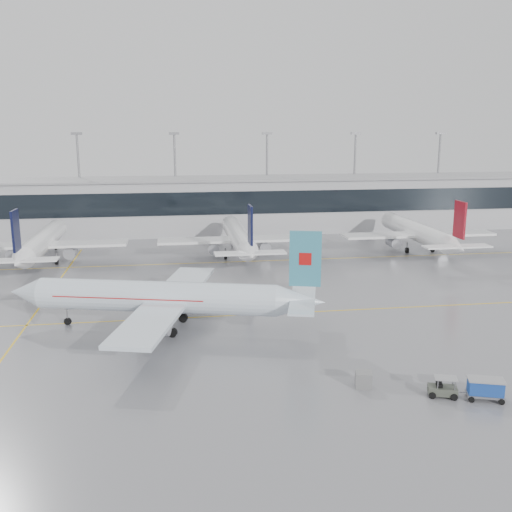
{
  "coord_description": "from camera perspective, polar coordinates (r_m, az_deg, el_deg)",
  "views": [
    {
      "loc": [
        -12.06,
        -69.09,
        23.28
      ],
      "look_at": [
        0.0,
        12.0,
        5.0
      ],
      "focal_mm": 40.0,
      "sensor_mm": 36.0,
      "label": 1
    }
  ],
  "objects": [
    {
      "name": "terminal",
      "position": [
        132.77,
        -3.19,
        5.07
      ],
      "size": [
        180.0,
        15.0,
        12.0
      ],
      "primitive_type": "cube",
      "color": "#A8A8AC",
      "rests_on": "ground"
    },
    {
      "name": "parked_jet_d",
      "position": [
        114.72,
        15.91,
        2.26
      ],
      "size": [
        29.64,
        36.96,
        11.72
      ],
      "rotation": [
        0.0,
        0.0,
        1.57
      ],
      "color": "white",
      "rests_on": "ground"
    },
    {
      "name": "taxi_line_north",
      "position": [
        102.5,
        -1.48,
        -0.56
      ],
      "size": [
        120.0,
        0.25,
        0.01
      ],
      "primitive_type": "cube",
      "color": "yellow",
      "rests_on": "ground"
    },
    {
      "name": "gse_unit",
      "position": [
        54.58,
        10.69,
        -12.05
      ],
      "size": [
        1.79,
        1.71,
        1.49
      ],
      "primitive_type": "cube",
      "rotation": [
        0.0,
        0.0,
        -0.25
      ],
      "color": "slate",
      "rests_on": "ground"
    },
    {
      "name": "terminal_glass",
      "position": [
        125.13,
        -2.87,
        5.31
      ],
      "size": [
        180.0,
        0.2,
        5.0
      ],
      "primitive_type": "cube",
      "color": "black",
      "rests_on": "ground"
    },
    {
      "name": "taxi_line_main",
      "position": [
        73.9,
        1.38,
        -5.79
      ],
      "size": [
        120.0,
        0.25,
        0.01
      ],
      "primitive_type": "cube",
      "color": "yellow",
      "rests_on": "ground"
    },
    {
      "name": "air_canada_jet",
      "position": [
        68.09,
        -8.89,
        -4.13
      ],
      "size": [
        37.73,
        31.08,
        12.19
      ],
      "rotation": [
        0.0,
        0.0,
        2.88
      ],
      "color": "silver",
      "rests_on": "ground"
    },
    {
      "name": "light_masts",
      "position": [
        137.98,
        -3.46,
        8.42
      ],
      "size": [
        156.4,
        1.0,
        22.6
      ],
      "color": "gray",
      "rests_on": "ground"
    },
    {
      "name": "terminal_roof",
      "position": [
        132.11,
        -3.22,
        7.74
      ],
      "size": [
        182.0,
        16.0,
        0.4
      ],
      "primitive_type": "cube",
      "color": "gray",
      "rests_on": "ground"
    },
    {
      "name": "parked_jet_c",
      "position": [
        105.32,
        -1.74,
        1.86
      ],
      "size": [
        29.64,
        36.96,
        11.72
      ],
      "rotation": [
        0.0,
        0.0,
        1.57
      ],
      "color": "white",
      "rests_on": "ground"
    },
    {
      "name": "parked_jet_b",
      "position": [
        107.11,
        -20.68,
        1.23
      ],
      "size": [
        29.64,
        36.96,
        11.72
      ],
      "rotation": [
        0.0,
        0.0,
        1.57
      ],
      "color": "white",
      "rests_on": "ground"
    },
    {
      "name": "baggage_tug",
      "position": [
        54.65,
        18.15,
        -12.57
      ],
      "size": [
        3.79,
        2.25,
        1.81
      ],
      "rotation": [
        0.0,
        0.0,
        -0.32
      ],
      "color": "#41463C",
      "rests_on": "ground"
    },
    {
      "name": "taxi_line_cross",
      "position": [
        89.08,
        -19.79,
        -3.34
      ],
      "size": [
        0.25,
        60.0,
        0.01
      ],
      "primitive_type": "cube",
      "color": "yellow",
      "rests_on": "ground"
    },
    {
      "name": "ground",
      "position": [
        73.9,
        1.38,
        -5.8
      ],
      "size": [
        320.0,
        320.0,
        0.0
      ],
      "primitive_type": "plane",
      "color": "gray",
      "rests_on": "ground"
    },
    {
      "name": "baggage_cart",
      "position": [
        55.12,
        21.97,
        -12.1
      ],
      "size": [
        3.48,
        2.61,
        1.92
      ],
      "rotation": [
        0.0,
        0.0,
        -0.32
      ],
      "color": "gray",
      "rests_on": "ground"
    }
  ]
}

